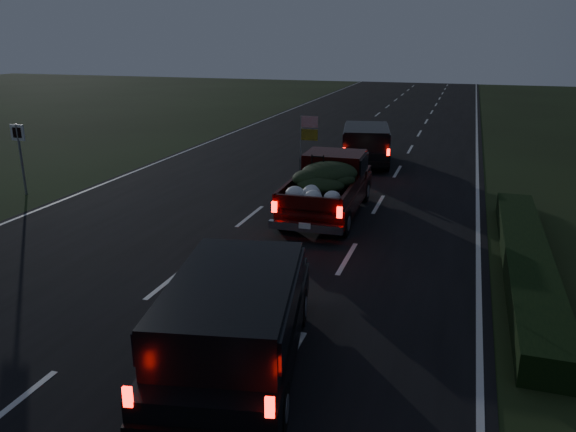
% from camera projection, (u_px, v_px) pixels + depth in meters
% --- Properties ---
extents(ground, '(120.00, 120.00, 0.00)m').
position_uv_depth(ground, '(171.00, 280.00, 12.88)').
color(ground, black).
rests_on(ground, ground).
extents(road_asphalt, '(14.00, 120.00, 0.02)m').
position_uv_depth(road_asphalt, '(171.00, 280.00, 12.88)').
color(road_asphalt, black).
rests_on(road_asphalt, ground).
extents(hedge_row, '(1.00, 10.00, 0.60)m').
position_uv_depth(hedge_row, '(526.00, 260.00, 13.26)').
color(hedge_row, black).
rests_on(hedge_row, ground).
extents(route_sign, '(0.55, 0.08, 2.50)m').
position_uv_depth(route_sign, '(20.00, 148.00, 19.37)').
color(route_sign, gray).
rests_on(route_sign, ground).
extents(pickup_truck, '(2.12, 5.24, 2.72)m').
position_uv_depth(pickup_truck, '(328.00, 183.00, 17.38)').
color(pickup_truck, black).
rests_on(pickup_truck, ground).
extents(lead_suv, '(2.74, 4.93, 1.34)m').
position_uv_depth(lead_suv, '(366.00, 141.00, 24.34)').
color(lead_suv, black).
rests_on(lead_suv, ground).
extents(rear_suv, '(2.91, 5.13, 1.39)m').
position_uv_depth(rear_suv, '(235.00, 314.00, 9.11)').
color(rear_suv, black).
rests_on(rear_suv, ground).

